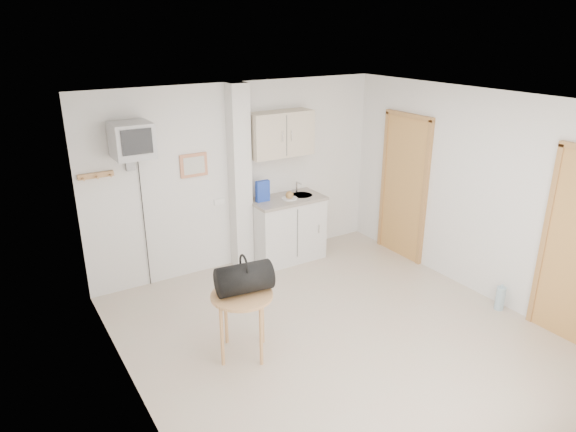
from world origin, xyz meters
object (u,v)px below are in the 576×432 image
round_table (242,302)px  duffel_bag (244,278)px  crt_television (132,141)px  water_bottle (500,298)px

round_table → duffel_bag: 0.25m
crt_television → round_table: bearing=-75.7°
water_bottle → round_table: bearing=164.7°
crt_television → duffel_bag: size_ratio=3.72×
duffel_bag → crt_television: bearing=113.3°
round_table → duffel_bag: size_ratio=1.18×
crt_television → water_bottle: bearing=-37.0°
round_table → water_bottle: (2.98, -0.82, -0.45)m
crt_television → water_bottle: size_ratio=6.68×
round_table → water_bottle: size_ratio=2.12×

